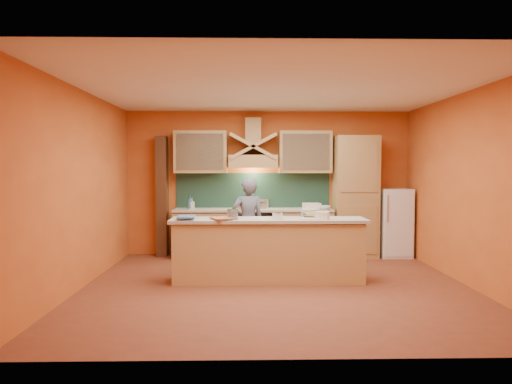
{
  "coord_description": "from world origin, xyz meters",
  "views": [
    {
      "loc": [
        -0.43,
        -6.44,
        1.69
      ],
      "look_at": [
        -0.27,
        0.9,
        1.31
      ],
      "focal_mm": 32.0,
      "sensor_mm": 36.0,
      "label": 1
    }
  ],
  "objects_px": {
    "stove": "(253,233)",
    "person": "(248,222)",
    "fridge": "(394,223)",
    "mixing_bowl": "(311,215)",
    "kitchen_scale": "(278,216)"
  },
  "relations": [
    {
      "from": "stove",
      "to": "mixing_bowl",
      "type": "bearing_deg",
      "value": -65.15
    },
    {
      "from": "fridge",
      "to": "kitchen_scale",
      "type": "bearing_deg",
      "value": -139.38
    },
    {
      "from": "stove",
      "to": "kitchen_scale",
      "type": "xyz_separation_m",
      "value": [
        0.33,
        -2.04,
        0.54
      ]
    },
    {
      "from": "kitchen_scale",
      "to": "mixing_bowl",
      "type": "xyz_separation_m",
      "value": [
        0.52,
        0.21,
        -0.01
      ]
    },
    {
      "from": "kitchen_scale",
      "to": "person",
      "type": "bearing_deg",
      "value": 96.61
    },
    {
      "from": "fridge",
      "to": "person",
      "type": "bearing_deg",
      "value": -162.6
    },
    {
      "from": "stove",
      "to": "person",
      "type": "height_order",
      "value": "person"
    },
    {
      "from": "fridge",
      "to": "kitchen_scale",
      "type": "distance_m",
      "value": 3.15
    },
    {
      "from": "person",
      "to": "mixing_bowl",
      "type": "relative_size",
      "value": 5.01
    },
    {
      "from": "mixing_bowl",
      "to": "fridge",
      "type": "bearing_deg",
      "value": 44.48
    },
    {
      "from": "fridge",
      "to": "person",
      "type": "relative_size",
      "value": 0.85
    },
    {
      "from": "stove",
      "to": "fridge",
      "type": "xyz_separation_m",
      "value": [
        2.7,
        0.0,
        0.2
      ]
    },
    {
      "from": "stove",
      "to": "fridge",
      "type": "distance_m",
      "value": 2.71
    },
    {
      "from": "fridge",
      "to": "stove",
      "type": "bearing_deg",
      "value": 180.0
    },
    {
      "from": "stove",
      "to": "mixing_bowl",
      "type": "distance_m",
      "value": 2.08
    }
  ]
}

